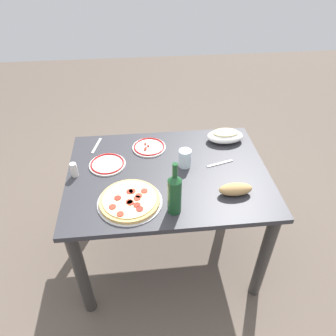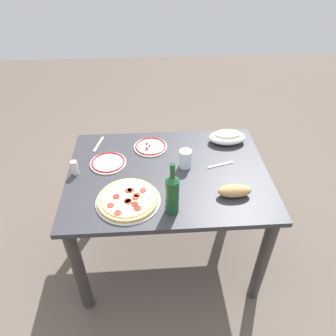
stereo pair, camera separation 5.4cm
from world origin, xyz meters
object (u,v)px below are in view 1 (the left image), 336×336
object	(u,v)px
water_glass	(185,158)
side_plate_far	(149,147)
spice_shaker	(74,170)
wine_bottle	(175,193)
pepperoni_pizza	(130,201)
side_plate_near	(107,164)
baked_pasta_dish	(225,136)
bread_loaf	(235,189)
dining_table	(168,189)

from	to	relation	value
water_glass	side_plate_far	xyz separation A→B (m)	(-0.20, 0.20, -0.05)
spice_shaker	wine_bottle	bearing A→B (deg)	-31.70
pepperoni_pizza	side_plate_near	size ratio (longest dim) A/B	1.58
baked_pasta_dish	bread_loaf	world-z (taller)	baked_pasta_dish
pepperoni_pizza	bread_loaf	size ratio (longest dim) A/B	1.88
dining_table	bread_loaf	xyz separation A→B (m)	(0.34, -0.22, 0.17)
baked_pasta_dish	spice_shaker	xyz separation A→B (m)	(-0.94, -0.26, 0.00)
pepperoni_pizza	baked_pasta_dish	world-z (taller)	baked_pasta_dish
side_plate_near	dining_table	bearing A→B (deg)	-15.85
pepperoni_pizza	side_plate_far	xyz separation A→B (m)	(0.13, 0.48, -0.01)
pepperoni_pizza	water_glass	world-z (taller)	water_glass
wine_bottle	side_plate_far	size ratio (longest dim) A/B	1.42
side_plate_near	spice_shaker	world-z (taller)	spice_shaker
pepperoni_pizza	side_plate_far	size ratio (longest dim) A/B	1.60
side_plate_far	spice_shaker	bearing A→B (deg)	-152.32
pepperoni_pizza	water_glass	xyz separation A→B (m)	(0.33, 0.28, 0.04)
baked_pasta_dish	wine_bottle	xyz separation A→B (m)	(-0.41, -0.60, 0.08)
dining_table	bread_loaf	size ratio (longest dim) A/B	6.46
baked_pasta_dish	side_plate_near	size ratio (longest dim) A/B	1.11
dining_table	pepperoni_pizza	xyz separation A→B (m)	(-0.22, -0.23, 0.15)
spice_shaker	side_plate_far	bearing A→B (deg)	27.68
dining_table	side_plate_far	world-z (taller)	side_plate_far
wine_bottle	side_plate_far	world-z (taller)	wine_bottle
bread_loaf	dining_table	bearing A→B (deg)	146.91
baked_pasta_dish	side_plate_near	world-z (taller)	baked_pasta_dish
bread_loaf	water_glass	bearing A→B (deg)	130.77
side_plate_near	baked_pasta_dish	bearing A→B (deg)	13.64
side_plate_far	bread_loaf	distance (m)	0.64
dining_table	baked_pasta_dish	bearing A→B (deg)	35.07
pepperoni_pizza	side_plate_near	world-z (taller)	pepperoni_pizza
side_plate_near	side_plate_far	bearing A→B (deg)	30.35
wine_bottle	water_glass	distance (m)	0.38
dining_table	side_plate_near	xyz separation A→B (m)	(-0.36, 0.10, 0.14)
pepperoni_pizza	wine_bottle	xyz separation A→B (m)	(0.23, -0.08, 0.11)
side_plate_far	side_plate_near	bearing A→B (deg)	-149.65
water_glass	spice_shaker	size ratio (longest dim) A/B	1.27
pepperoni_pizza	spice_shaker	size ratio (longest dim) A/B	3.93
dining_table	pepperoni_pizza	bearing A→B (deg)	-134.43
bread_loaf	spice_shaker	bearing A→B (deg)	164.47
spice_shaker	side_plate_near	bearing A→B (deg)	23.61
pepperoni_pizza	water_glass	distance (m)	0.43
baked_pasta_dish	water_glass	size ratio (longest dim) A/B	2.18
pepperoni_pizza	bread_loaf	world-z (taller)	bread_loaf
dining_table	pepperoni_pizza	world-z (taller)	pepperoni_pizza
water_glass	side_plate_far	size ratio (longest dim) A/B	0.52
dining_table	water_glass	size ratio (longest dim) A/B	10.62
water_glass	spice_shaker	bearing A→B (deg)	-177.49
side_plate_near	side_plate_far	world-z (taller)	side_plate_far
pepperoni_pizza	baked_pasta_dish	xyz separation A→B (m)	(0.63, 0.51, 0.03)
bread_loaf	spice_shaker	xyz separation A→B (m)	(-0.88, 0.24, 0.01)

